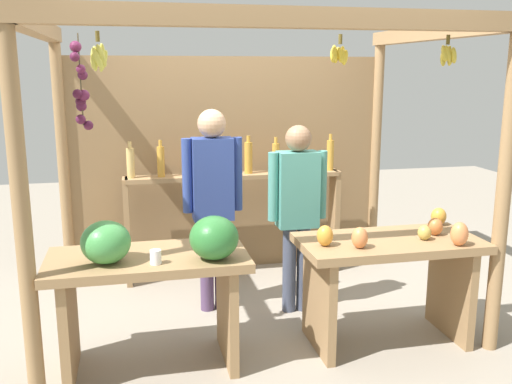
{
  "coord_description": "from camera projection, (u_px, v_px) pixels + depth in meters",
  "views": [
    {
      "loc": [
        -0.91,
        -4.33,
        1.95
      ],
      "look_at": [
        0.0,
        -0.21,
        1.04
      ],
      "focal_mm": 39.81,
      "sensor_mm": 36.0,
      "label": 1
    }
  ],
  "objects": [
    {
      "name": "fruit_counter_right",
      "position": [
        390.0,
        266.0,
        4.04
      ],
      "size": [
        1.28,
        0.66,
        0.94
      ],
      "color": "#99754C",
      "rests_on": "ground"
    },
    {
      "name": "fruit_counter_left",
      "position": [
        153.0,
        272.0,
        3.63
      ],
      "size": [
        1.28,
        0.68,
        1.05
      ],
      "color": "#99754C",
      "rests_on": "ground"
    },
    {
      "name": "ground_plane",
      "position": [
        251.0,
        308.0,
        4.73
      ],
      "size": [
        12.0,
        12.0,
        0.0
      ],
      "primitive_type": "plane",
      "color": "gray",
      "rests_on": "ground"
    },
    {
      "name": "vendor_woman",
      "position": [
        297.0,
        203.0,
        4.51
      ],
      "size": [
        0.48,
        0.21,
        1.53
      ],
      "rotation": [
        0.0,
        0.0,
        0.15
      ],
      "color": "#434A60",
      "rests_on": "ground"
    },
    {
      "name": "vendor_man",
      "position": [
        213.0,
        192.0,
        4.51
      ],
      "size": [
        0.48,
        0.22,
        1.65
      ],
      "rotation": [
        0.0,
        0.0,
        -0.07
      ],
      "color": "#543D62",
      "rests_on": "ground"
    },
    {
      "name": "market_stall",
      "position": [
        238.0,
        140.0,
        4.89
      ],
      "size": [
        3.18,
        2.18,
        2.3
      ],
      "color": "#99754C",
      "rests_on": "ground"
    },
    {
      "name": "bottle_shelf_unit",
      "position": [
        235.0,
        193.0,
        5.31
      ],
      "size": [
        2.04,
        0.22,
        1.35
      ],
      "color": "#99754C",
      "rests_on": "ground"
    }
  ]
}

